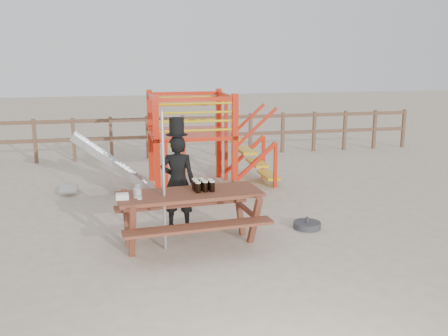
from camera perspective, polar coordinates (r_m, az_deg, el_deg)
ground at (r=7.68m, az=-1.11°, el=-9.04°), size 60.00×60.00×0.00m
back_fence at (r=14.22m, az=-6.73°, el=4.12°), size 15.09×0.09×1.20m
playground_fort at (r=10.83m, az=-4.25°, el=3.27°), size 4.71×1.84×2.10m
picnic_table at (r=7.62m, az=-3.92°, el=-5.03°), size 2.28×1.67×0.84m
man_with_hat at (r=8.32m, az=-5.31°, el=-1.30°), size 0.65×0.51×1.87m
metal_pole at (r=7.34m, az=-6.90°, el=-1.60°), size 0.05×0.05×2.08m
parasol_base at (r=8.57m, az=9.47°, el=-6.46°), size 0.46×0.46×0.20m
paper_bag at (r=7.30m, az=-11.56°, el=-3.21°), size 0.18×0.15×0.08m
stout_pints at (r=7.59m, az=-2.47°, el=-1.97°), size 0.32×0.31×0.17m
empty_glasses at (r=7.35m, az=-9.83°, el=-2.80°), size 0.12×0.34×0.15m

